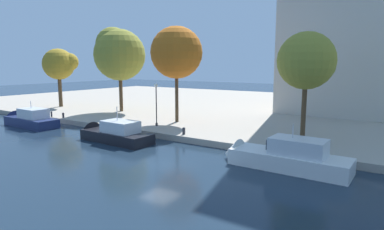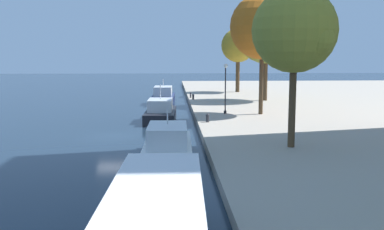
{
  "view_description": "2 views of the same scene",
  "coord_description": "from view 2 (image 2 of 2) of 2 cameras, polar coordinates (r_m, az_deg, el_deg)",
  "views": [
    {
      "loc": [
        15.28,
        -18.67,
        7.46
      ],
      "look_at": [
        -1.05,
        6.01,
        2.95
      ],
      "focal_mm": 30.74,
      "sensor_mm": 36.0,
      "label": 1
    },
    {
      "loc": [
        34.74,
        4.56,
        6.47
      ],
      "look_at": [
        2.26,
        6.06,
        1.98
      ],
      "focal_mm": 42.08,
      "sensor_mm": 36.0,
      "label": 2
    }
  ],
  "objects": [
    {
      "name": "motor_yacht_1",
      "position": [
        44.08,
        -3.94,
        0.12
      ],
      "size": [
        8.84,
        3.07,
        4.53
      ],
      "rotation": [
        0.0,
        0.0,
        3.1
      ],
      "color": "black",
      "rests_on": "ground_plane"
    },
    {
      "name": "mooring_bollard_2",
      "position": [
        38.36,
        1.98,
        -0.33
      ],
      "size": [
        0.32,
        0.32,
        0.73
      ],
      "color": "#2D2D33",
      "rests_on": "dock_promenade"
    },
    {
      "name": "mooring_bollard_1",
      "position": [
        57.14,
        0.15,
        2.38
      ],
      "size": [
        0.28,
        0.28,
        0.73
      ],
      "color": "#2D2D33",
      "rests_on": "dock_promenade"
    },
    {
      "name": "motor_yacht_2",
      "position": [
        27.5,
        -3.04,
        -4.38
      ],
      "size": [
        9.51,
        2.97,
        4.31
      ],
      "rotation": [
        0.0,
        0.0,
        3.12
      ],
      "color": "silver",
      "rests_on": "ground_plane"
    },
    {
      "name": "lamp_post",
      "position": [
        43.53,
        4.26,
        3.96
      ],
      "size": [
        0.39,
        0.39,
        4.82
      ],
      "color": "black",
      "rests_on": "dock_promenade"
    },
    {
      "name": "tree_2",
      "position": [
        56.78,
        9.26,
        10.57
      ],
      "size": [
        7.5,
        7.5,
        12.34
      ],
      "color": "#4C3823",
      "rests_on": "dock_promenade"
    },
    {
      "name": "tree_5",
      "position": [
        28.41,
        13.12,
        10.14
      ],
      "size": [
        5.22,
        5.22,
        9.84
      ],
      "color": "#4C3823",
      "rests_on": "dock_promenade"
    },
    {
      "name": "ground_plane",
      "position": [
        35.63,
        -9.96,
        -2.72
      ],
      "size": [
        220.0,
        220.0,
        0.0
      ],
      "primitive_type": "plane",
      "color": "#192838"
    },
    {
      "name": "tree_3",
      "position": [
        43.43,
        8.98,
        10.9
      ],
      "size": [
        6.17,
        6.17,
        11.39
      ],
      "color": "#4C3823",
      "rests_on": "dock_promenade"
    },
    {
      "name": "motor_yacht_0",
      "position": [
        58.73,
        -3.62,
        2.13
      ],
      "size": [
        9.2,
        3.05,
        4.1
      ],
      "rotation": [
        0.0,
        0.0,
        3.1
      ],
      "color": "navy",
      "rests_on": "ground_plane"
    },
    {
      "name": "tree_0",
      "position": [
        68.15,
        6.07,
        8.72
      ],
      "size": [
        5.21,
        5.19,
        9.52
      ],
      "color": "#4C3823",
      "rests_on": "dock_promenade"
    },
    {
      "name": "mooring_bollard_0",
      "position": [
        59.32,
        -0.18,
        2.58
      ],
      "size": [
        0.23,
        0.23,
        0.72
      ],
      "color": "#2D2D33",
      "rests_on": "dock_promenade"
    }
  ]
}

